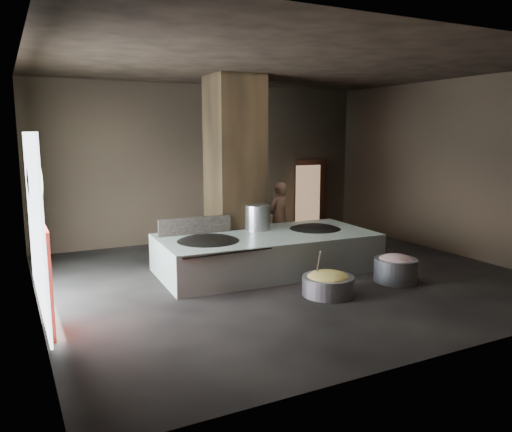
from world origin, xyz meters
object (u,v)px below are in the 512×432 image
wok_right (315,233)px  veg_basin (328,286)px  hearth_platform (267,252)px  meat_basin (395,270)px  stock_pot (258,218)px  cook (279,217)px  wok_left (208,245)px

wok_right → veg_basin: wok_right is taller
wok_right → hearth_platform: bearing=-177.9°
veg_basin → meat_basin: (1.80, 0.08, 0.06)m
hearth_platform → wok_right: size_ratio=3.41×
stock_pot → cook: (1.10, 0.93, -0.20)m
cook → meat_basin: (0.88, -3.50, -0.68)m
cook → veg_basin: cook is taller
wok_right → veg_basin: bearing=-117.4°
cook → wok_left: bearing=13.3°
wok_left → meat_basin: bearing=-29.5°
hearth_platform → wok_left: 1.49m
hearth_platform → stock_pot: stock_pot is taller
wok_left → stock_pot: size_ratio=2.42×
veg_basin → meat_basin: size_ratio=1.11×
cook → veg_basin: (-0.92, -3.58, -0.74)m
wok_right → stock_pot: stock_pot is taller
hearth_platform → meat_basin: (2.03, -2.02, -0.18)m
wok_right → meat_basin: size_ratio=1.58×
hearth_platform → wok_left: bearing=-175.4°
hearth_platform → meat_basin: hearth_platform is taller
hearth_platform → wok_left: (-1.45, -0.05, 0.32)m
hearth_platform → veg_basin: (0.23, -2.10, -0.24)m
hearth_platform → veg_basin: 2.13m
wok_left → meat_basin: (3.48, -1.97, -0.50)m
wok_left → veg_basin: bearing=-50.6°
wok_left → stock_pot: 1.66m
hearth_platform → meat_basin: 2.87m
cook → veg_basin: bearing=58.5°
wok_left → hearth_platform: bearing=2.0°
stock_pot → veg_basin: bearing=-86.0°
veg_basin → meat_basin: meat_basin is taller
wok_right → veg_basin: size_ratio=1.42×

